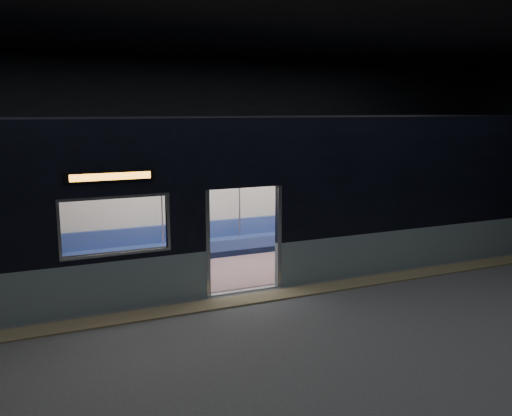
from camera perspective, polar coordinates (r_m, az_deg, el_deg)
station_floor at (r=9.80m, az=1.11°, el=-10.62°), size 24.00×14.00×0.01m
station_envelope at (r=9.15m, az=1.19°, el=11.35°), size 24.00×14.00×5.00m
tactile_strip at (r=10.27m, az=-0.19°, el=-9.51°), size 22.80×0.50×0.03m
metro_car at (r=11.63m, az=-4.12°, el=2.14°), size 18.00×3.04×3.35m
passenger at (r=13.75m, az=4.72°, el=-0.91°), size 0.42×0.72×1.43m
handbag at (r=13.58m, az=5.27°, el=-1.62°), size 0.30×0.26×0.15m
transit_map at (r=14.33m, az=7.27°, el=2.16°), size 1.00×0.03×0.65m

